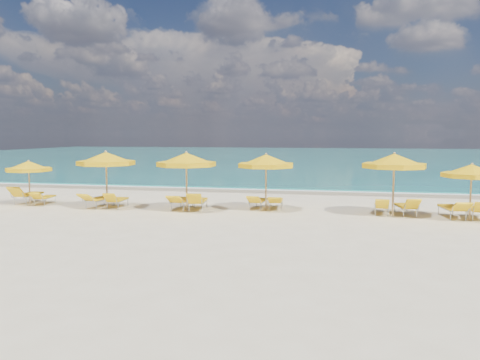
# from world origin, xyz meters

# --- Properties ---
(ground_plane) EXTENTS (120.00, 120.00, 0.00)m
(ground_plane) POSITION_xyz_m (0.00, 0.00, 0.00)
(ground_plane) COLOR beige
(ocean) EXTENTS (120.00, 80.00, 0.30)m
(ocean) POSITION_xyz_m (0.00, 48.00, 0.00)
(ocean) COLOR #157873
(ocean) RESTS_ON ground
(wet_sand_band) EXTENTS (120.00, 2.60, 0.01)m
(wet_sand_band) POSITION_xyz_m (0.00, 7.40, 0.00)
(wet_sand_band) COLOR tan
(wet_sand_band) RESTS_ON ground
(foam_line) EXTENTS (120.00, 1.20, 0.03)m
(foam_line) POSITION_xyz_m (0.00, 8.20, 0.00)
(foam_line) COLOR white
(foam_line) RESTS_ON ground
(whitecap_near) EXTENTS (14.00, 0.36, 0.05)m
(whitecap_near) POSITION_xyz_m (-6.00, 17.00, 0.00)
(whitecap_near) COLOR white
(whitecap_near) RESTS_ON ground
(whitecap_far) EXTENTS (18.00, 0.30, 0.05)m
(whitecap_far) POSITION_xyz_m (8.00, 24.00, 0.00)
(whitecap_far) COLOR white
(whitecap_far) RESTS_ON ground
(umbrella_1) EXTENTS (2.74, 2.74, 2.10)m
(umbrella_1) POSITION_xyz_m (-9.63, -0.17, 1.79)
(umbrella_1) COLOR tan
(umbrella_1) RESTS_ON ground
(umbrella_2) EXTENTS (3.10, 3.10, 2.56)m
(umbrella_2) POSITION_xyz_m (-5.66, -0.30, 2.18)
(umbrella_2) COLOR tan
(umbrella_2) RESTS_ON ground
(umbrella_3) EXTENTS (3.30, 3.30, 2.56)m
(umbrella_3) POSITION_xyz_m (-1.94, -0.34, 2.18)
(umbrella_3) COLOR tan
(umbrella_3) RESTS_ON ground
(umbrella_4) EXTENTS (3.12, 3.12, 2.49)m
(umbrella_4) POSITION_xyz_m (1.35, 0.50, 2.12)
(umbrella_4) COLOR tan
(umbrella_4) RESTS_ON ground
(umbrella_5) EXTENTS (2.90, 2.90, 2.58)m
(umbrella_5) POSITION_xyz_m (6.56, 0.26, 2.20)
(umbrella_5) COLOR tan
(umbrella_5) RESTS_ON ground
(umbrella_6) EXTENTS (2.46, 2.46, 2.21)m
(umbrella_6) POSITION_xyz_m (9.31, -0.25, 1.88)
(umbrella_6) COLOR tan
(umbrella_6) RESTS_ON ground
(lounger_1_left) EXTENTS (0.74, 1.99, 0.92)m
(lounger_1_left) POSITION_xyz_m (-10.13, 0.37, 0.25)
(lounger_1_left) COLOR #A5A8AD
(lounger_1_left) RESTS_ON ground
(lounger_1_right) EXTENTS (0.71, 1.66, 0.69)m
(lounger_1_right) POSITION_xyz_m (-9.11, 0.16, 0.20)
(lounger_1_right) COLOR #A5A8AD
(lounger_1_right) RESTS_ON ground
(lounger_2_left) EXTENTS (0.98, 2.01, 0.75)m
(lounger_2_left) POSITION_xyz_m (-6.16, -0.07, 0.23)
(lounger_2_left) COLOR #A5A8AD
(lounger_2_left) RESTS_ON ground
(lounger_2_right) EXTENTS (0.65, 1.68, 0.78)m
(lounger_2_right) POSITION_xyz_m (-5.30, -0.04, 0.21)
(lounger_2_right) COLOR #A5A8AD
(lounger_2_right) RESTS_ON ground
(lounger_3_left) EXTENTS (0.66, 1.97, 0.75)m
(lounger_3_left) POSITION_xyz_m (-2.34, 0.17, 0.23)
(lounger_3_left) COLOR #A5A8AD
(lounger_3_left) RESTS_ON ground
(lounger_3_right) EXTENTS (0.87, 1.96, 0.87)m
(lounger_3_right) POSITION_xyz_m (-1.57, 0.06, 0.24)
(lounger_3_right) COLOR #A5A8AD
(lounger_3_right) RESTS_ON ground
(lounger_4_left) EXTENTS (0.72, 1.78, 0.69)m
(lounger_4_left) POSITION_xyz_m (0.94, 1.00, 0.21)
(lounger_4_left) COLOR #A5A8AD
(lounger_4_left) RESTS_ON ground
(lounger_4_right) EXTENTS (0.70, 1.82, 0.67)m
(lounger_4_right) POSITION_xyz_m (1.70, 1.09, 0.21)
(lounger_4_right) COLOR #A5A8AD
(lounger_4_right) RESTS_ON ground
(lounger_5_left) EXTENTS (0.65, 1.67, 0.76)m
(lounger_5_left) POSITION_xyz_m (6.15, 0.56, 0.21)
(lounger_5_left) COLOR #A5A8AD
(lounger_5_left) RESTS_ON ground
(lounger_5_right) EXTENTS (0.87, 1.78, 0.81)m
(lounger_5_right) POSITION_xyz_m (7.10, 0.56, 0.22)
(lounger_5_right) COLOR #A5A8AD
(lounger_5_right) RESTS_ON ground
(lounger_6_left) EXTENTS (0.91, 2.02, 0.81)m
(lounger_6_left) POSITION_xyz_m (8.80, 0.23, 0.24)
(lounger_6_left) COLOR #A5A8AD
(lounger_6_left) RESTS_ON ground
(lounger_6_right) EXTENTS (0.75, 1.79, 0.81)m
(lounger_6_right) POSITION_xyz_m (9.74, 0.26, 0.22)
(lounger_6_right) COLOR #A5A8AD
(lounger_6_right) RESTS_ON ground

